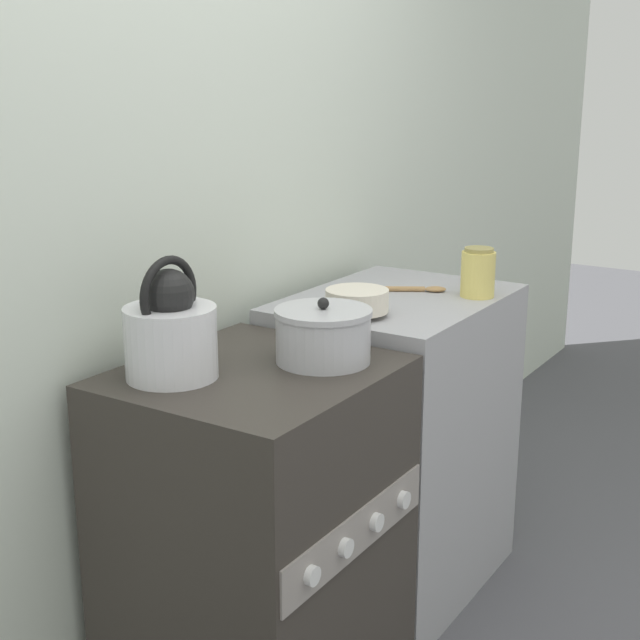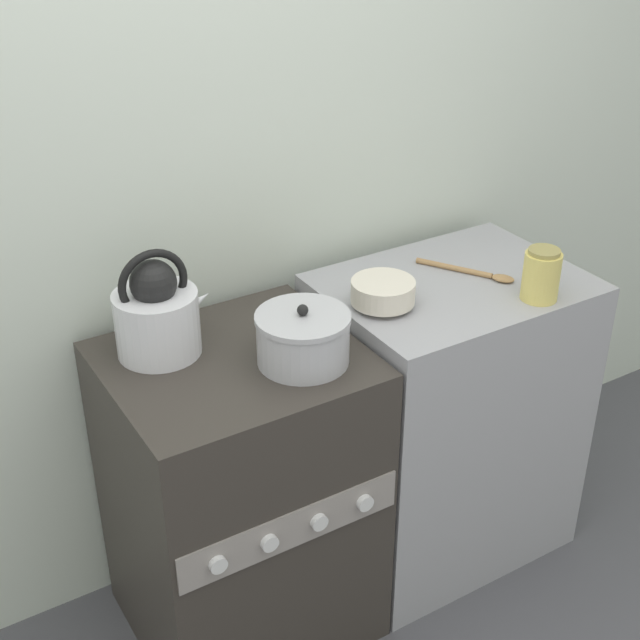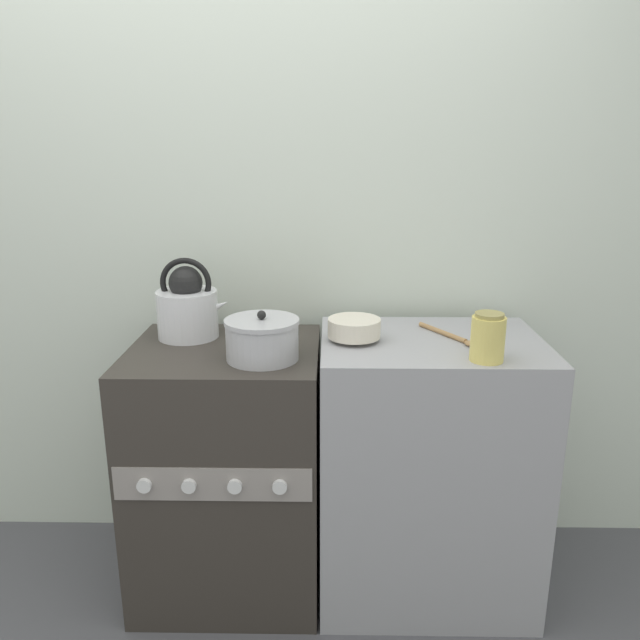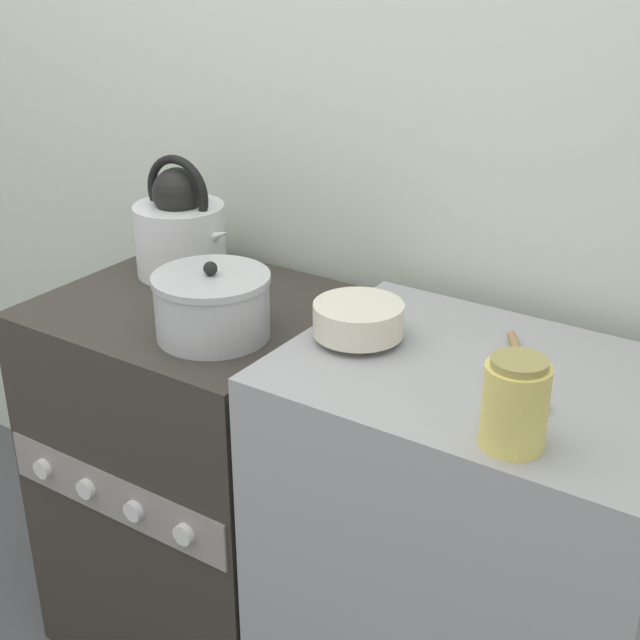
# 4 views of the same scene
# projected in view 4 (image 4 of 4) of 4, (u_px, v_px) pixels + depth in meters

# --- Properties ---
(wall_back) EXTENTS (7.00, 0.06, 2.50)m
(wall_back) POSITION_uv_depth(u_px,v_px,m) (286.00, 111.00, 2.06)
(wall_back) COLOR silver
(wall_back) RESTS_ON ground_plane
(stove) EXTENTS (0.63, 0.59, 0.89)m
(stove) POSITION_uv_depth(u_px,v_px,m) (205.00, 475.00, 2.12)
(stove) COLOR #332D28
(stove) RESTS_ON ground_plane
(counter) EXTENTS (0.73, 0.54, 0.93)m
(counter) POSITION_uv_depth(u_px,v_px,m) (468.00, 581.00, 1.76)
(counter) COLOR #99999E
(counter) RESTS_ON ground_plane
(kettle) EXTENTS (0.26, 0.21, 0.28)m
(kettle) POSITION_uv_depth(u_px,v_px,m) (181.00, 229.00, 2.06)
(kettle) COLOR silver
(kettle) RESTS_ON stove
(cooking_pot) EXTENTS (0.23, 0.23, 0.16)m
(cooking_pot) POSITION_uv_depth(u_px,v_px,m) (212.00, 306.00, 1.76)
(cooking_pot) COLOR #B2B2B7
(cooking_pot) RESTS_ON stove
(enamel_bowl) EXTENTS (0.17, 0.17, 0.07)m
(enamel_bowl) POSITION_uv_depth(u_px,v_px,m) (358.00, 319.00, 1.67)
(enamel_bowl) COLOR beige
(enamel_bowl) RESTS_ON counter
(storage_jar) EXTENTS (0.10, 0.10, 0.15)m
(storage_jar) POSITION_uv_depth(u_px,v_px,m) (515.00, 404.00, 1.32)
(storage_jar) COLOR #E0CC66
(storage_jar) RESTS_ON counter
(wooden_spoon) EXTENTS (0.18, 0.26, 0.02)m
(wooden_spoon) POSITION_uv_depth(u_px,v_px,m) (527.00, 378.00, 1.53)
(wooden_spoon) COLOR #A37A4C
(wooden_spoon) RESTS_ON counter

